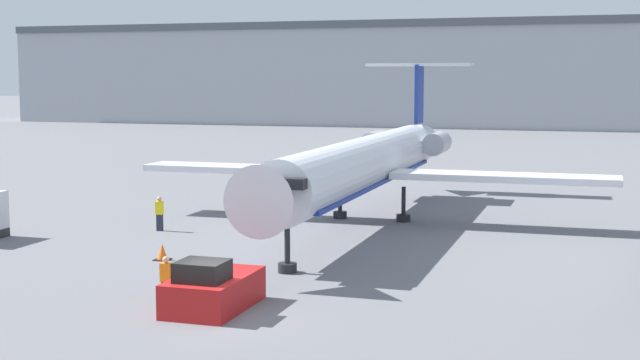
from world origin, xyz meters
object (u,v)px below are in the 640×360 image
object	(u,v)px
pushback_tug	(213,289)
traffic_cone_left	(162,252)
worker_near_tug	(166,279)
airplane_main	(367,162)
worker_by_wing	(160,213)

from	to	relation	value
pushback_tug	traffic_cone_left	size ratio (longest dim) A/B	5.69
worker_near_tug	traffic_cone_left	bearing A→B (deg)	118.83
pushback_tug	worker_near_tug	size ratio (longest dim) A/B	2.36
traffic_cone_left	airplane_main	bearing A→B (deg)	64.31
worker_near_tug	worker_by_wing	xyz separation A→B (m)	(-7.57, 13.79, 0.05)
pushback_tug	traffic_cone_left	world-z (taller)	pushback_tug
worker_near_tug	traffic_cone_left	world-z (taller)	worker_near_tug
worker_by_wing	traffic_cone_left	xyz separation A→B (m)	(3.72, -6.79, -0.63)
airplane_main	traffic_cone_left	bearing A→B (deg)	-115.69
airplane_main	pushback_tug	world-z (taller)	airplane_main
airplane_main	traffic_cone_left	size ratio (longest dim) A/B	44.58
airplane_main	worker_by_wing	xyz separation A→B (m)	(-9.84, -5.94, -2.44)
airplane_main	worker_near_tug	bearing A→B (deg)	-96.55
pushback_tug	worker_by_wing	size ratio (longest dim) A/B	2.26
pushback_tug	worker_by_wing	distance (m)	16.77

